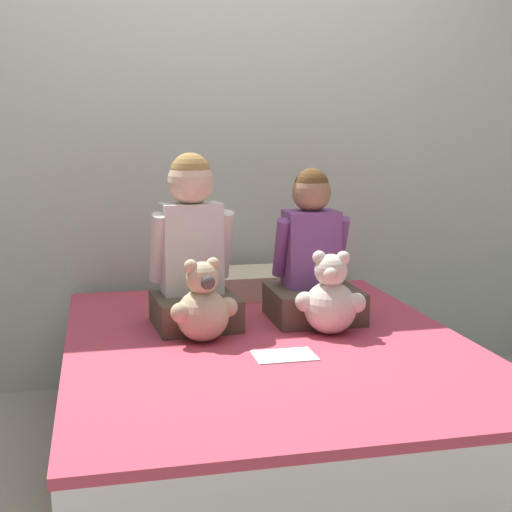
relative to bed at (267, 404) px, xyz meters
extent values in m
plane|color=#B2A899|center=(0.00, 0.00, -0.25)|extent=(14.00, 14.00, 0.00)
cube|color=beige|center=(0.00, 1.04, 1.00)|extent=(8.00, 0.06, 2.50)
cube|color=#997F60|center=(0.00, 0.00, -0.12)|extent=(1.47, 1.87, 0.25)
cube|color=silver|center=(0.00, 0.00, 0.11)|extent=(1.44, 1.84, 0.22)
cube|color=#C64256|center=(0.00, 0.00, 0.23)|extent=(1.45, 1.85, 0.03)
cube|color=brown|center=(-0.23, 0.24, 0.31)|extent=(0.34, 0.35, 0.12)
cube|color=silver|center=(-0.24, 0.29, 0.55)|extent=(0.24, 0.15, 0.36)
sphere|color=beige|center=(-0.24, 0.29, 0.81)|extent=(0.18, 0.18, 0.18)
sphere|color=#A37A42|center=(-0.24, 0.29, 0.85)|extent=(0.16, 0.16, 0.16)
cylinder|color=silver|center=(-0.37, 0.28, 0.56)|extent=(0.07, 0.15, 0.29)
cylinder|color=silver|center=(-0.10, 0.30, 0.56)|extent=(0.07, 0.15, 0.29)
cube|color=brown|center=(0.25, 0.24, 0.31)|extent=(0.35, 0.34, 0.13)
cube|color=#7F4789|center=(0.25, 0.29, 0.53)|extent=(0.21, 0.16, 0.31)
sphere|color=#9E7051|center=(0.25, 0.29, 0.76)|extent=(0.16, 0.16, 0.16)
sphere|color=brown|center=(0.25, 0.29, 0.79)|extent=(0.14, 0.14, 0.14)
cylinder|color=#7F4789|center=(0.13, 0.29, 0.54)|extent=(0.06, 0.14, 0.25)
cylinder|color=#7F4789|center=(0.37, 0.29, 0.54)|extent=(0.06, 0.14, 0.25)
sphere|color=#D1B78E|center=(-0.23, 0.04, 0.35)|extent=(0.19, 0.19, 0.19)
sphere|color=#D1B78E|center=(-0.23, 0.04, 0.48)|extent=(0.12, 0.12, 0.12)
sphere|color=#4C4742|center=(-0.22, -0.01, 0.48)|extent=(0.05, 0.05, 0.05)
sphere|color=#D1B78E|center=(-0.28, 0.03, 0.53)|extent=(0.05, 0.05, 0.05)
sphere|color=#D1B78E|center=(-0.19, 0.05, 0.53)|extent=(0.05, 0.05, 0.05)
sphere|color=#D1B78E|center=(-0.32, 0.00, 0.37)|extent=(0.07, 0.07, 0.07)
sphere|color=#D1B78E|center=(-0.14, 0.04, 0.37)|extent=(0.07, 0.07, 0.07)
sphere|color=silver|center=(0.25, 0.03, 0.35)|extent=(0.20, 0.20, 0.20)
sphere|color=silver|center=(0.25, 0.03, 0.49)|extent=(0.12, 0.12, 0.12)
sphere|color=beige|center=(0.24, -0.02, 0.49)|extent=(0.06, 0.06, 0.06)
sphere|color=silver|center=(0.21, 0.05, 0.54)|extent=(0.05, 0.05, 0.05)
sphere|color=silver|center=(0.29, 0.02, 0.54)|extent=(0.05, 0.05, 0.05)
sphere|color=silver|center=(0.16, 0.04, 0.37)|extent=(0.08, 0.08, 0.08)
sphere|color=silver|center=(0.34, -0.02, 0.37)|extent=(0.08, 0.08, 0.08)
cube|color=beige|center=(0.00, 0.74, 0.30)|extent=(0.60, 0.34, 0.11)
cube|color=white|center=(0.01, -0.20, 0.25)|extent=(0.21, 0.15, 0.00)
camera|label=1|loc=(-0.60, -2.45, 1.01)|focal=50.00mm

